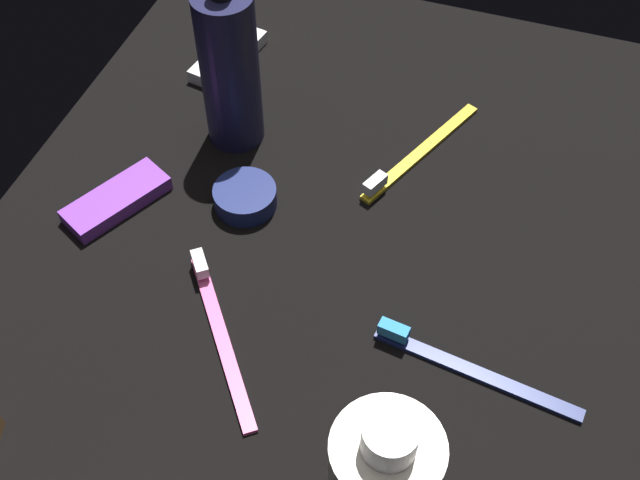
{
  "coord_description": "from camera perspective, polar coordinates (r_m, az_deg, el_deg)",
  "views": [
    {
      "loc": [
        -41.64,
        -14.27,
        58.66
      ],
      "look_at": [
        0.0,
        0.0,
        3.0
      ],
      "focal_mm": 44.75,
      "sensor_mm": 36.0,
      "label": 1
    }
  ],
  "objects": [
    {
      "name": "ground_plane",
      "position": [
        0.74,
        -0.0,
        -1.73
      ],
      "size": [
        84.0,
        64.0,
        1.2
      ],
      "primitive_type": "cube",
      "color": "black"
    },
    {
      "name": "lotion_bottle",
      "position": [
        0.79,
        -6.48,
        12.06
      ],
      "size": [
        5.79,
        5.79,
        19.61
      ],
      "color": "#1D1E40",
      "rests_on": "ground_plane"
    },
    {
      "name": "toothbrush_yellow",
      "position": [
        0.82,
        6.79,
        6.05
      ],
      "size": [
        16.99,
        8.26,
        2.1
      ],
      "color": "yellow",
      "rests_on": "ground_plane"
    },
    {
      "name": "toothbrush_pink",
      "position": [
        0.69,
        -7.27,
        -6.15
      ],
      "size": [
        14.98,
        11.96,
        2.1
      ],
      "color": "#E55999",
      "rests_on": "ground_plane"
    },
    {
      "name": "toothbrush_navy",
      "position": [
        0.68,
        10.26,
        -8.82
      ],
      "size": [
        3.51,
        18.0,
        2.1
      ],
      "color": "navy",
      "rests_on": "ground_plane"
    },
    {
      "name": "snack_bar_white",
      "position": [
        0.93,
        -6.56,
        12.92
      ],
      "size": [
        10.95,
        5.8,
        1.5
      ],
      "primitive_type": "cube",
      "rotation": [
        0.0,
        0.0,
        -0.18
      ],
      "color": "white",
      "rests_on": "ground_plane"
    },
    {
      "name": "snack_bar_purple",
      "position": [
        0.79,
        -14.41,
        2.71
      ],
      "size": [
        11.08,
        8.31,
        1.5
      ],
      "primitive_type": "cube",
      "rotation": [
        0.0,
        0.0,
        -0.47
      ],
      "color": "purple",
      "rests_on": "ground_plane"
    },
    {
      "name": "cream_tin_left",
      "position": [
        0.77,
        -5.38,
        3.08
      ],
      "size": [
        6.12,
        6.12,
        2.07
      ],
      "primitive_type": "cylinder",
      "color": "navy",
      "rests_on": "ground_plane"
    }
  ]
}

